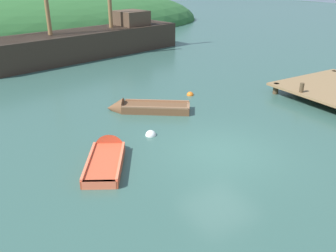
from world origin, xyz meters
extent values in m
plane|color=#33564C|center=(0.00, 0.00, 0.00)|extent=(120.00, 120.00, 0.00)
cylinder|color=#4F3D27|center=(6.58, 3.63, -0.02)|extent=(0.28, 0.28, 1.15)
cylinder|color=#4F3D27|center=(11.35, 3.63, -0.02)|extent=(0.28, 0.28, 1.15)
cylinder|color=#4F3D27|center=(6.48, 1.99, 0.78)|extent=(0.20, 0.20, 0.45)
cube|color=#38281E|center=(1.30, 17.31, 0.54)|extent=(15.57, 6.44, 2.69)
cube|color=#997A51|center=(1.30, 17.31, 1.84)|extent=(14.92, 6.06, 0.10)
cube|color=#4C3828|center=(5.46, 18.20, 2.44)|extent=(2.64, 2.74, 1.10)
cube|color=#C64C2D|center=(-3.94, 1.11, 0.07)|extent=(2.22, 2.74, 0.39)
cone|color=#C64C2D|center=(-3.15, 2.48, 0.07)|extent=(1.23, 1.08, 1.05)
cube|color=#FF6E48|center=(-4.54, 0.06, 0.13)|extent=(0.92, 0.60, 0.27)
cube|color=#FF6E48|center=(-3.72, 1.49, 0.21)|extent=(0.97, 0.66, 0.05)
cube|color=#FF6E48|center=(-4.16, 0.72, 0.21)|extent=(0.97, 0.66, 0.05)
cube|color=#FF6E48|center=(-3.49, 0.85, 0.30)|extent=(1.30, 2.19, 0.07)
cube|color=#FF6E48|center=(-4.38, 1.36, 0.30)|extent=(1.30, 2.19, 0.07)
cube|color=brown|center=(0.00, 4.65, 0.10)|extent=(3.05, 2.59, 0.45)
cone|color=brown|center=(-1.54, 5.75, 0.10)|extent=(1.16, 1.21, 0.96)
cube|color=#8E6242|center=(1.19, 3.80, 0.17)|extent=(0.63, 0.81, 0.31)
cube|color=#8E6242|center=(-0.44, 4.96, 0.27)|extent=(0.69, 0.86, 0.05)
cube|color=#8E6242|center=(0.43, 4.34, 0.27)|extent=(0.69, 0.86, 0.05)
cube|color=#8E6242|center=(0.27, 5.03, 0.36)|extent=(2.46, 1.80, 0.07)
cube|color=#8E6242|center=(-0.28, 4.27, 0.36)|extent=(2.46, 1.80, 0.07)
sphere|color=orange|center=(2.65, 5.75, 0.00)|extent=(0.36, 0.36, 0.36)
sphere|color=white|center=(-1.46, 2.51, 0.00)|extent=(0.42, 0.42, 0.42)
camera|label=1|loc=(-7.46, -8.58, 5.89)|focal=38.11mm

